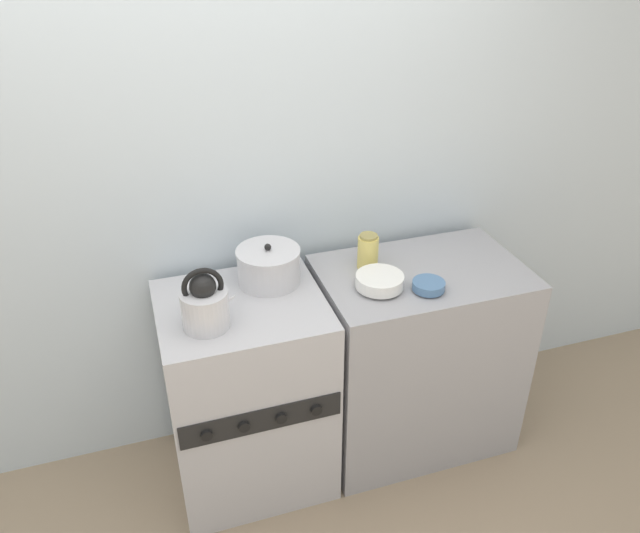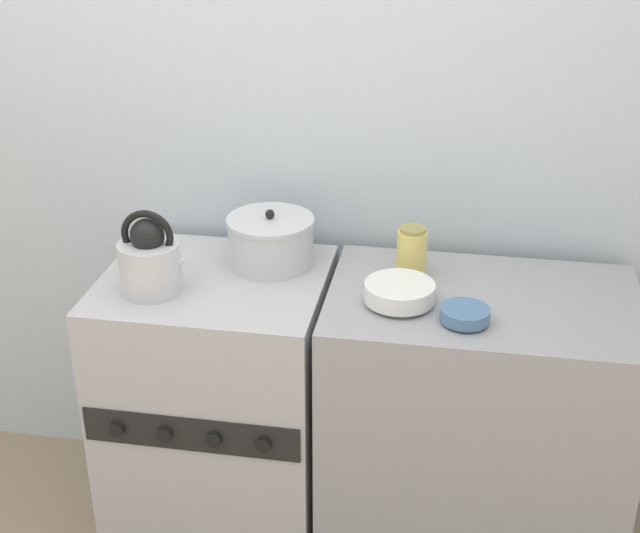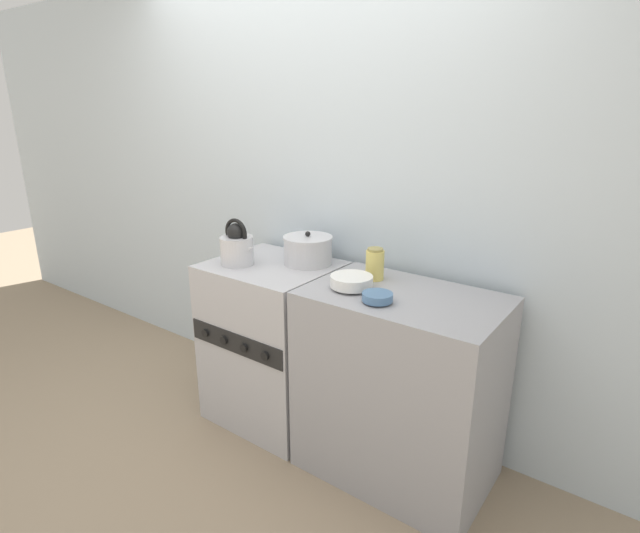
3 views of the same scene
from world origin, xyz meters
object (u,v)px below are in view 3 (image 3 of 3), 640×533
object	(u,v)px
cooking_pot	(308,250)
small_ceramic_bowl	(377,297)
enamel_bowl	(352,281)
storage_jar	(375,264)
kettle	(237,246)
stove	(274,342)

from	to	relation	value
cooking_pot	small_ceramic_bowl	world-z (taller)	cooking_pot
small_ceramic_bowl	enamel_bowl	bearing A→B (deg)	157.10
storage_jar	kettle	bearing A→B (deg)	-164.09
small_ceramic_bowl	storage_jar	xyz separation A→B (m)	(-0.16, 0.25, 0.05)
kettle	small_ceramic_bowl	world-z (taller)	kettle
stove	cooking_pot	world-z (taller)	cooking_pot
kettle	enamel_bowl	world-z (taller)	kettle
enamel_bowl	storage_jar	distance (m)	0.18
cooking_pot	small_ceramic_bowl	size ratio (longest dim) A/B	1.99
enamel_bowl	small_ceramic_bowl	distance (m)	0.20
cooking_pot	storage_jar	bearing A→B (deg)	-3.53
cooking_pot	enamel_bowl	xyz separation A→B (m)	(0.41, -0.20, -0.03)
enamel_bowl	storage_jar	xyz separation A→B (m)	(0.02, 0.18, 0.04)
cooking_pot	enamel_bowl	distance (m)	0.46
enamel_bowl	kettle	bearing A→B (deg)	-177.61
small_ceramic_bowl	kettle	bearing A→B (deg)	176.96
cooking_pot	small_ceramic_bowl	xyz separation A→B (m)	(0.59, -0.28, -0.04)
cooking_pot	storage_jar	distance (m)	0.43
enamel_bowl	small_ceramic_bowl	world-z (taller)	enamel_bowl
cooking_pot	storage_jar	world-z (taller)	cooking_pot
stove	cooking_pot	bearing A→B (deg)	40.86
kettle	enamel_bowl	bearing A→B (deg)	2.39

